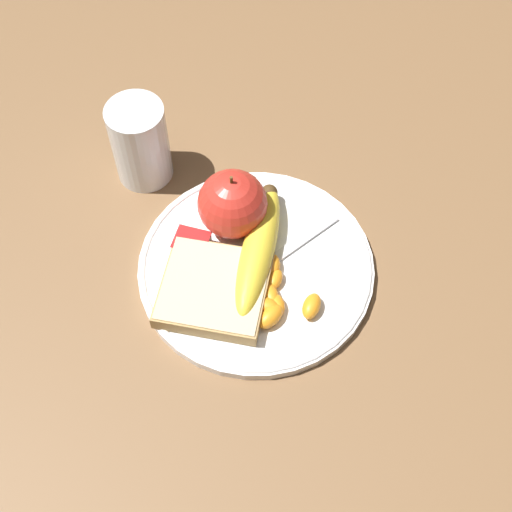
{
  "coord_description": "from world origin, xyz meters",
  "views": [
    {
      "loc": [
        -0.12,
        0.4,
        0.71
      ],
      "look_at": [
        0.0,
        0.0,
        0.03
      ],
      "focal_mm": 50.0,
      "sensor_mm": 36.0,
      "label": 1
    }
  ],
  "objects_px": {
    "bread_slice": "(214,289)",
    "apple": "(232,204)",
    "banana": "(256,248)",
    "fork": "(271,261)",
    "juice_glass": "(140,145)",
    "plate": "(256,267)",
    "jam_packet": "(192,245)"
  },
  "relations": [
    {
      "from": "banana",
      "to": "fork",
      "type": "height_order",
      "value": "banana"
    },
    {
      "from": "bread_slice",
      "to": "apple",
      "type": "bearing_deg",
      "value": -85.35
    },
    {
      "from": "plate",
      "to": "jam_packet",
      "type": "relative_size",
      "value": 6.86
    },
    {
      "from": "juice_glass",
      "to": "apple",
      "type": "distance_m",
      "value": 0.14
    },
    {
      "from": "apple",
      "to": "fork",
      "type": "relative_size",
      "value": 0.6
    },
    {
      "from": "juice_glass",
      "to": "bread_slice",
      "type": "xyz_separation_m",
      "value": [
        -0.14,
        0.15,
        -0.03
      ]
    },
    {
      "from": "banana",
      "to": "jam_packet",
      "type": "distance_m",
      "value": 0.07
    },
    {
      "from": "bread_slice",
      "to": "fork",
      "type": "xyz_separation_m",
      "value": [
        -0.05,
        -0.06,
        -0.01
      ]
    },
    {
      "from": "banana",
      "to": "bread_slice",
      "type": "distance_m",
      "value": 0.07
    },
    {
      "from": "jam_packet",
      "to": "apple",
      "type": "bearing_deg",
      "value": -126.26
    },
    {
      "from": "plate",
      "to": "bread_slice",
      "type": "relative_size",
      "value": 2.17
    },
    {
      "from": "apple",
      "to": "bread_slice",
      "type": "distance_m",
      "value": 0.1
    },
    {
      "from": "fork",
      "to": "jam_packet",
      "type": "relative_size",
      "value": 3.77
    },
    {
      "from": "banana",
      "to": "bread_slice",
      "type": "xyz_separation_m",
      "value": [
        0.03,
        0.06,
        -0.01
      ]
    },
    {
      "from": "fork",
      "to": "juice_glass",
      "type": "bearing_deg",
      "value": -81.28
    },
    {
      "from": "apple",
      "to": "fork",
      "type": "distance_m",
      "value": 0.08
    },
    {
      "from": "juice_glass",
      "to": "jam_packet",
      "type": "distance_m",
      "value": 0.14
    },
    {
      "from": "apple",
      "to": "fork",
      "type": "height_order",
      "value": "apple"
    },
    {
      "from": "banana",
      "to": "bread_slice",
      "type": "bearing_deg",
      "value": 63.23
    },
    {
      "from": "jam_packet",
      "to": "juice_glass",
      "type": "bearing_deg",
      "value": -46.09
    },
    {
      "from": "plate",
      "to": "juice_glass",
      "type": "height_order",
      "value": "juice_glass"
    },
    {
      "from": "apple",
      "to": "jam_packet",
      "type": "height_order",
      "value": "apple"
    },
    {
      "from": "plate",
      "to": "banana",
      "type": "distance_m",
      "value": 0.03
    },
    {
      "from": "plate",
      "to": "bread_slice",
      "type": "distance_m",
      "value": 0.06
    },
    {
      "from": "plate",
      "to": "juice_glass",
      "type": "xyz_separation_m",
      "value": [
        0.17,
        -0.1,
        0.04
      ]
    },
    {
      "from": "banana",
      "to": "fork",
      "type": "xyz_separation_m",
      "value": [
        -0.02,
        0.0,
        -0.02
      ]
    },
    {
      "from": "banana",
      "to": "jam_packet",
      "type": "height_order",
      "value": "banana"
    },
    {
      "from": "apple",
      "to": "banana",
      "type": "relative_size",
      "value": 0.49
    },
    {
      "from": "juice_glass",
      "to": "apple",
      "type": "height_order",
      "value": "juice_glass"
    },
    {
      "from": "fork",
      "to": "banana",
      "type": "bearing_deg",
      "value": -63.15
    },
    {
      "from": "apple",
      "to": "juice_glass",
      "type": "bearing_deg",
      "value": -22.11
    },
    {
      "from": "bread_slice",
      "to": "jam_packet",
      "type": "relative_size",
      "value": 3.16
    }
  ]
}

